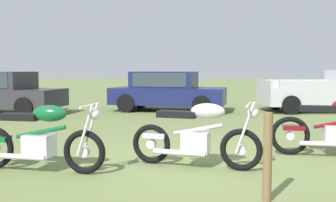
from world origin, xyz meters
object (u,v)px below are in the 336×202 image
object	(u,v)px
motorcycle_green	(39,138)
fence_post_wooden	(267,157)
motorcycle_silver	(196,135)
car_navy	(167,89)

from	to	relation	value
motorcycle_green	fence_post_wooden	distance (m)	3.23
motorcycle_silver	car_navy	world-z (taller)	car_navy
car_navy	fence_post_wooden	size ratio (longest dim) A/B	4.41
motorcycle_silver	car_navy	xyz separation A→B (m)	(0.24, 7.91, 0.31)
motorcycle_green	car_navy	distance (m)	8.34
motorcycle_green	car_navy	bearing A→B (deg)	89.47
motorcycle_silver	fence_post_wooden	distance (m)	1.63
motorcycle_green	motorcycle_silver	distance (m)	2.31
fence_post_wooden	car_navy	bearing A→B (deg)	91.87
fence_post_wooden	motorcycle_green	bearing A→B (deg)	152.26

